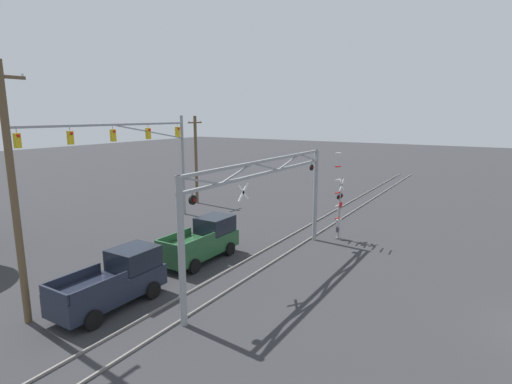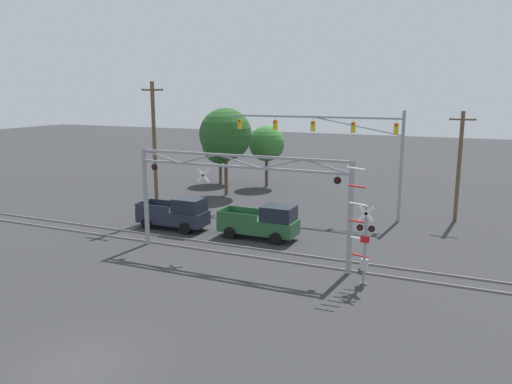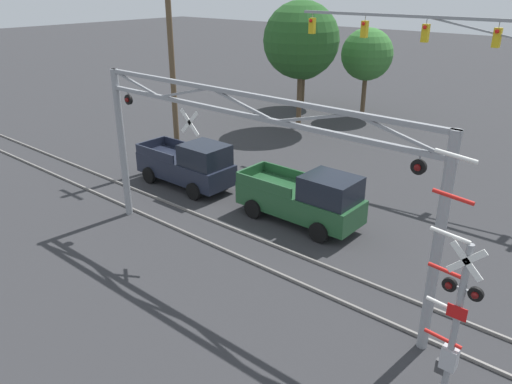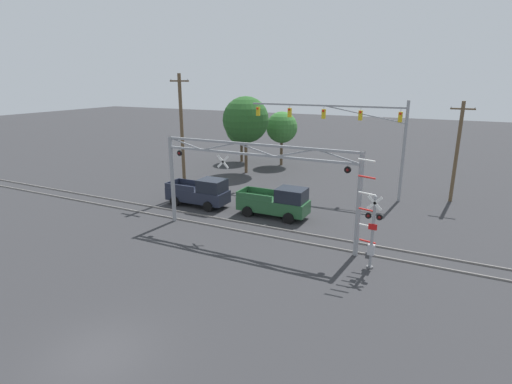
{
  "view_description": "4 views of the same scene",
  "coord_description": "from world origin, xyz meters",
  "px_view_note": "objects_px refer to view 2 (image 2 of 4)",
  "views": [
    {
      "loc": [
        -17.3,
        2.83,
        8.22
      ],
      "look_at": [
        -0.53,
        13.19,
        4.38
      ],
      "focal_mm": 28.0,
      "sensor_mm": 36.0,
      "label": 1
    },
    {
      "loc": [
        12.1,
        -11.94,
        9.44
      ],
      "look_at": [
        0.47,
        14.26,
        3.66
      ],
      "focal_mm": 35.0,
      "sensor_mm": 36.0,
      "label": 2
    },
    {
      "loc": [
        9.94,
        1.86,
        9.04
      ],
      "look_at": [
        -1.5,
        15.38,
        1.53
      ],
      "focal_mm": 35.0,
      "sensor_mm": 36.0,
      "label": 3
    },
    {
      "loc": [
        10.68,
        -8.47,
        9.79
      ],
      "look_at": [
        -1.41,
        15.85,
        2.02
      ],
      "focal_mm": 28.0,
      "sensor_mm": 36.0,
      "label": 4
    }
  ],
  "objects_px": {
    "utility_pole_right": "(459,165)",
    "background_tree_far_right_verge": "(220,146)",
    "traffic_signal_span": "(351,140)",
    "utility_pole_left": "(155,150)",
    "crossing_gantry": "(239,189)",
    "pickup_truck_lead": "(263,222)",
    "pickup_truck_following": "(176,214)",
    "background_tree_far_left_verge": "(226,135)",
    "background_tree_beyond_span": "(267,144)",
    "crossing_signal_mast": "(364,245)"
  },
  "relations": [
    {
      "from": "background_tree_beyond_span",
      "to": "background_tree_far_left_verge",
      "type": "distance_m",
      "value": 5.76
    },
    {
      "from": "traffic_signal_span",
      "to": "utility_pole_left",
      "type": "relative_size",
      "value": 1.34
    },
    {
      "from": "crossing_signal_mast",
      "to": "pickup_truck_following",
      "type": "distance_m",
      "value": 14.95
    },
    {
      "from": "traffic_signal_span",
      "to": "background_tree_beyond_span",
      "type": "bearing_deg",
      "value": 140.04
    },
    {
      "from": "pickup_truck_following",
      "to": "background_tree_beyond_span",
      "type": "height_order",
      "value": "background_tree_beyond_span"
    },
    {
      "from": "pickup_truck_lead",
      "to": "utility_pole_left",
      "type": "relative_size",
      "value": 0.51
    },
    {
      "from": "crossing_signal_mast",
      "to": "traffic_signal_span",
      "type": "height_order",
      "value": "traffic_signal_span"
    },
    {
      "from": "pickup_truck_following",
      "to": "background_tree_far_right_verge",
      "type": "height_order",
      "value": "background_tree_far_right_verge"
    },
    {
      "from": "pickup_truck_following",
      "to": "background_tree_far_left_verge",
      "type": "xyz_separation_m",
      "value": [
        -2.22,
        11.85,
        4.52
      ]
    },
    {
      "from": "traffic_signal_span",
      "to": "background_tree_beyond_span",
      "type": "relative_size",
      "value": 2.2
    },
    {
      "from": "background_tree_far_right_verge",
      "to": "crossing_gantry",
      "type": "bearing_deg",
      "value": -59.5
    },
    {
      "from": "utility_pole_right",
      "to": "background_tree_far_right_verge",
      "type": "relative_size",
      "value": 1.39
    },
    {
      "from": "pickup_truck_lead",
      "to": "background_tree_far_right_verge",
      "type": "height_order",
      "value": "background_tree_far_right_verge"
    },
    {
      "from": "pickup_truck_lead",
      "to": "background_tree_far_left_verge",
      "type": "bearing_deg",
      "value": 126.79
    },
    {
      "from": "crossing_gantry",
      "to": "utility_pole_left",
      "type": "height_order",
      "value": "utility_pole_left"
    },
    {
      "from": "traffic_signal_span",
      "to": "utility_pole_left",
      "type": "xyz_separation_m",
      "value": [
        -12.98,
        -6.59,
        -0.63
      ]
    },
    {
      "from": "traffic_signal_span",
      "to": "pickup_truck_following",
      "type": "relative_size",
      "value": 2.7
    },
    {
      "from": "crossing_gantry",
      "to": "background_tree_far_right_verge",
      "type": "height_order",
      "value": "crossing_gantry"
    },
    {
      "from": "crossing_signal_mast",
      "to": "utility_pole_left",
      "type": "distance_m",
      "value": 18.53
    },
    {
      "from": "utility_pole_right",
      "to": "background_tree_far_left_verge",
      "type": "height_order",
      "value": "utility_pole_right"
    },
    {
      "from": "crossing_signal_mast",
      "to": "utility_pole_left",
      "type": "height_order",
      "value": "utility_pole_left"
    },
    {
      "from": "crossing_signal_mast",
      "to": "background_tree_beyond_span",
      "type": "xyz_separation_m",
      "value": [
        -14.45,
        22.14,
        2.28
      ]
    },
    {
      "from": "background_tree_far_left_verge",
      "to": "utility_pole_left",
      "type": "bearing_deg",
      "value": -93.82
    },
    {
      "from": "crossing_gantry",
      "to": "pickup_truck_following",
      "type": "relative_size",
      "value": 2.61
    },
    {
      "from": "traffic_signal_span",
      "to": "background_tree_far_left_verge",
      "type": "relative_size",
      "value": 1.69
    },
    {
      "from": "traffic_signal_span",
      "to": "pickup_truck_lead",
      "type": "height_order",
      "value": "traffic_signal_span"
    },
    {
      "from": "background_tree_far_left_verge",
      "to": "crossing_signal_mast",
      "type": "bearing_deg",
      "value": -45.94
    },
    {
      "from": "background_tree_beyond_span",
      "to": "traffic_signal_span",
      "type": "bearing_deg",
      "value": -39.96
    },
    {
      "from": "traffic_signal_span",
      "to": "background_tree_far_right_verge",
      "type": "bearing_deg",
      "value": 151.43
    },
    {
      "from": "pickup_truck_following",
      "to": "background_tree_far_left_verge",
      "type": "relative_size",
      "value": 0.63
    },
    {
      "from": "pickup_truck_following",
      "to": "background_tree_far_right_verge",
      "type": "distance_m",
      "value": 17.96
    },
    {
      "from": "utility_pole_left",
      "to": "pickup_truck_following",
      "type": "bearing_deg",
      "value": -31.88
    },
    {
      "from": "crossing_gantry",
      "to": "background_tree_far_left_verge",
      "type": "relative_size",
      "value": 1.63
    },
    {
      "from": "traffic_signal_span",
      "to": "background_tree_far_left_verge",
      "type": "height_order",
      "value": "traffic_signal_span"
    },
    {
      "from": "background_tree_far_left_verge",
      "to": "background_tree_far_right_verge",
      "type": "xyz_separation_m",
      "value": [
        -3.26,
        5.02,
        -1.67
      ]
    },
    {
      "from": "pickup_truck_following",
      "to": "utility_pole_left",
      "type": "distance_m",
      "value": 5.36
    },
    {
      "from": "utility_pole_left",
      "to": "background_tree_far_left_verge",
      "type": "xyz_separation_m",
      "value": [
        0.67,
        10.05,
        0.38
      ]
    },
    {
      "from": "crossing_gantry",
      "to": "background_tree_beyond_span",
      "type": "bearing_deg",
      "value": 108.6
    },
    {
      "from": "pickup_truck_following",
      "to": "crossing_gantry",
      "type": "bearing_deg",
      "value": -29.19
    },
    {
      "from": "traffic_signal_span",
      "to": "utility_pole_right",
      "type": "relative_size",
      "value": 1.68
    },
    {
      "from": "crossing_signal_mast",
      "to": "pickup_truck_following",
      "type": "relative_size",
      "value": 1.17
    },
    {
      "from": "traffic_signal_span",
      "to": "background_tree_far_right_verge",
      "type": "relative_size",
      "value": 2.34
    },
    {
      "from": "pickup_truck_following",
      "to": "background_tree_beyond_span",
      "type": "relative_size",
      "value": 0.82
    },
    {
      "from": "utility_pole_right",
      "to": "pickup_truck_lead",
      "type": "bearing_deg",
      "value": -138.63
    },
    {
      "from": "crossing_gantry",
      "to": "pickup_truck_lead",
      "type": "distance_m",
      "value": 4.98
    },
    {
      "from": "crossing_gantry",
      "to": "pickup_truck_following",
      "type": "bearing_deg",
      "value": 150.81
    },
    {
      "from": "background_tree_beyond_span",
      "to": "background_tree_far_right_verge",
      "type": "height_order",
      "value": "background_tree_beyond_span"
    },
    {
      "from": "crossing_signal_mast",
      "to": "background_tree_far_right_verge",
      "type": "bearing_deg",
      "value": 131.82
    },
    {
      "from": "background_tree_far_left_verge",
      "to": "background_tree_far_right_verge",
      "type": "relative_size",
      "value": 1.38
    },
    {
      "from": "crossing_gantry",
      "to": "background_tree_far_right_verge",
      "type": "relative_size",
      "value": 2.26
    }
  ]
}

